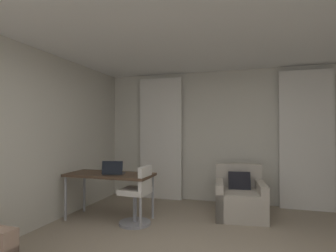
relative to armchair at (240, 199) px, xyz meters
name	(u,v)px	position (x,y,z in m)	size (l,w,h in m)	color
wall_window	(228,136)	(-0.26, 0.85, 1.02)	(5.12, 0.06, 2.60)	beige
ceiling	(199,2)	(-0.26, -2.18, 2.35)	(5.12, 6.12, 0.06)	white
curtain_left_panel	(161,138)	(-1.63, 0.72, 0.97)	(0.90, 0.06, 2.50)	silver
curtain_right_panel	(306,140)	(1.12, 0.72, 0.97)	(0.90, 0.06, 2.50)	silver
armchair	(240,199)	(0.00, 0.00, 0.00)	(0.88, 0.93, 0.83)	#B2A899
desk	(110,177)	(-1.97, -0.79, 0.38)	(1.38, 0.61, 0.73)	#4C3828
desk_chair	(137,198)	(-1.45, -0.89, 0.11)	(0.48, 0.48, 0.88)	gray
laptop	(113,172)	(-1.87, -0.87, 0.49)	(0.37, 0.32, 0.22)	#2D2D33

